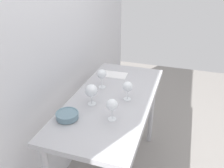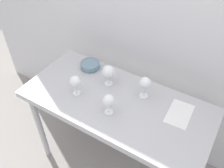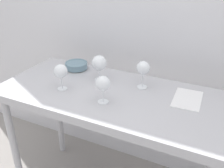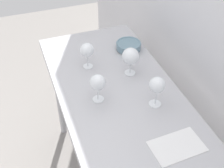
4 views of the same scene
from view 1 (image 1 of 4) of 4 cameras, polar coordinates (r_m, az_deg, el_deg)
back_wall at (r=2.02m, az=-13.64°, el=8.94°), size 3.80×0.04×2.60m
steel_counter at (r=2.04m, az=0.06°, el=-5.83°), size 1.40×0.65×0.90m
wine_glass_far_right at (r=2.09m, az=-2.46°, el=2.32°), size 0.08×0.08×0.17m
wine_glass_near_center at (r=1.91m, az=3.75°, el=-0.71°), size 0.08×0.08×0.16m
wine_glass_far_left at (r=1.85m, az=-4.97°, el=-1.64°), size 0.10×0.10×0.17m
wine_glass_near_left at (r=1.66m, az=0.00°, el=-5.11°), size 0.08×0.08×0.16m
tasting_sheet_upper at (r=2.38m, az=0.62°, el=2.25°), size 0.17×0.25×0.00m
tasting_bowl at (r=1.74m, az=-10.64°, el=-7.35°), size 0.16×0.16×0.05m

